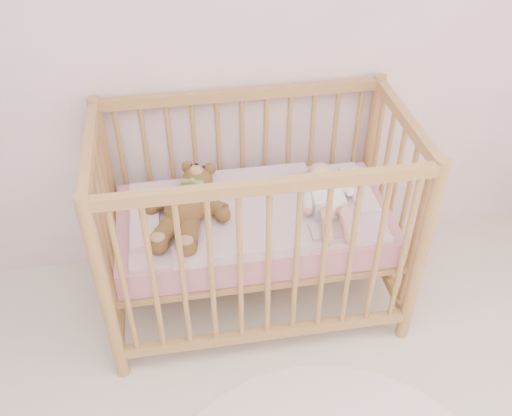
{
  "coord_description": "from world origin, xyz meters",
  "views": [
    {
      "loc": [
        -0.16,
        -0.34,
        2.18
      ],
      "look_at": [
        0.16,
        1.55,
        0.62
      ],
      "focal_mm": 40.0,
      "sensor_mm": 36.0,
      "label": 1
    }
  ],
  "objects": [
    {
      "name": "mattress",
      "position": [
        0.16,
        1.6,
        0.49
      ],
      "size": [
        1.22,
        0.62,
        0.13
      ],
      "primitive_type": "cube",
      "color": "pink",
      "rests_on": "crib"
    },
    {
      "name": "crib",
      "position": [
        0.16,
        1.6,
        0.5
      ],
      "size": [
        1.36,
        0.76,
        1.0
      ],
      "primitive_type": null,
      "color": "tan",
      "rests_on": "floor"
    },
    {
      "name": "blanket",
      "position": [
        0.16,
        1.6,
        0.56
      ],
      "size": [
        1.1,
        0.58,
        0.06
      ],
      "primitive_type": null,
      "color": "#CF8EA3",
      "rests_on": "mattress"
    },
    {
      "name": "wall_back",
      "position": [
        0.0,
        2.0,
        1.35
      ],
      "size": [
        4.0,
        0.02,
        2.7
      ],
      "primitive_type": "cube",
      "color": "white",
      "rests_on": "floor"
    },
    {
      "name": "baby",
      "position": [
        0.48,
        1.58,
        0.64
      ],
      "size": [
        0.28,
        0.54,
        0.13
      ],
      "primitive_type": null,
      "rotation": [
        0.0,
        0.0,
        -0.05
      ],
      "color": "white",
      "rests_on": "blanket"
    },
    {
      "name": "teddy_bear",
      "position": [
        -0.14,
        1.58,
        0.65
      ],
      "size": [
        0.56,
        0.67,
        0.16
      ],
      "primitive_type": null,
      "rotation": [
        0.0,
        0.0,
        -0.33
      ],
      "color": "brown",
      "rests_on": "blanket"
    }
  ]
}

